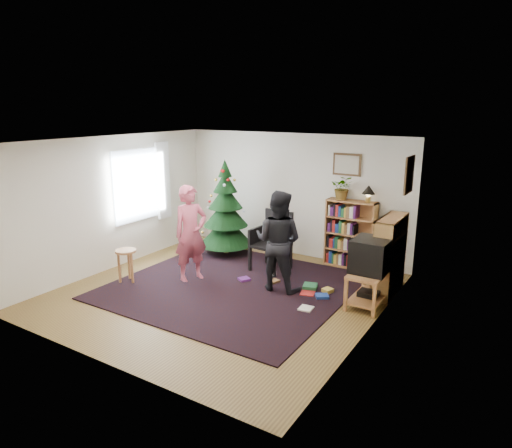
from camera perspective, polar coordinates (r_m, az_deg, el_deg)
The scene contains 23 objects.
floor at distance 7.72m, azimuth -4.26°, elevation -8.53°, with size 5.00×5.00×0.00m, color brown.
ceiling at distance 7.12m, azimuth -4.64°, elevation 10.31°, with size 5.00×5.00×0.00m, color white.
wall_back at distance 9.40m, azimuth 4.58°, elevation 3.66°, with size 5.00×0.02×2.50m, color silver.
wall_front at distance 5.59m, azimuth -19.76°, elevation -4.83°, with size 5.00×0.02×2.50m, color silver.
wall_left at distance 8.99m, azimuth -17.44°, elevation 2.53°, with size 0.02×5.00×2.50m, color silver.
wall_right at distance 6.23m, azimuth 14.50°, elevation -2.46°, with size 0.02×5.00×2.50m, color silver.
rug at distance 7.94m, azimuth -2.98°, elevation -7.75°, with size 3.80×3.60×0.02m, color black.
window_pane at distance 9.32m, azimuth -14.66°, elevation 4.70°, with size 0.04×1.20×1.40m, color silver.
curtain at distance 9.78m, azimuth -11.54°, elevation 5.33°, with size 0.06×0.35×1.60m, color white.
picture_back at distance 8.81m, azimuth 11.31°, elevation 7.30°, with size 0.55×0.03×0.42m.
picture_right at distance 7.74m, azimuth 18.61°, elevation 5.85°, with size 0.03×0.50×0.60m.
christmas_tree at distance 9.42m, azimuth -3.81°, elevation 1.07°, with size 1.09×1.09×1.98m.
bookshelf_back at distance 8.88m, azimuth 11.71°, elevation -1.15°, with size 0.95×0.30×1.30m.
bookshelf_right at distance 7.77m, azimuth 16.35°, elevation -3.71°, with size 0.30×0.95×1.30m.
tv_stand at distance 7.36m, azimuth 13.95°, elevation -7.38°, with size 0.50×0.90×0.55m.
crt_tv at distance 7.20m, azimuth 14.16°, elevation -3.81°, with size 0.55×0.59×0.51m.
armchair at distance 8.59m, azimuth 2.25°, elevation -1.77°, with size 0.66×0.66×1.12m.
stool at distance 8.28m, azimuth -15.93°, elevation -4.02°, with size 0.36×0.36×0.60m.
person_standing at distance 8.06m, azimuth -8.15°, elevation -1.19°, with size 0.62×0.41×1.71m, color #B8495D.
person_by_chair at distance 7.56m, azimuth 2.79°, elevation -2.15°, with size 0.83×0.64×1.70m, color black.
potted_plant at distance 8.75m, azimuth 10.78°, elevation 4.48°, with size 0.41×0.36×0.46m, color gray.
table_lamp at distance 8.59m, azimuth 13.88°, elevation 4.05°, with size 0.24×0.24×0.32m.
floor_clutter at distance 7.72m, azimuth 5.26°, elevation -8.24°, with size 1.68×0.98×0.08m.
Camera 1 is at (4.21, -5.72, 3.03)m, focal length 32.00 mm.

